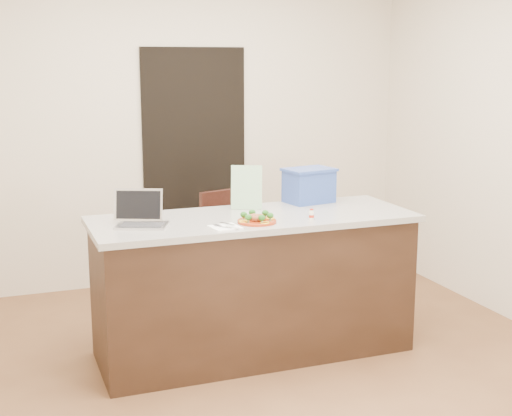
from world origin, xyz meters
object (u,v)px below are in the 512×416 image
object	(u,v)px
plate	(257,221)
yogurt_bottle	(311,215)
laptop	(140,215)
napkin	(225,227)
blue_box	(309,185)
chair	(228,244)
island	(254,285)

from	to	relation	value
plate	yogurt_bottle	world-z (taller)	yogurt_bottle
plate	laptop	xyz separation A→B (m)	(-0.68, 0.19, 0.05)
napkin	blue_box	xyz separation A→B (m)	(0.79, 0.53, 0.12)
chair	napkin	bearing A→B (deg)	-125.05
yogurt_bottle	chair	bearing A→B (deg)	100.80
yogurt_bottle	laptop	world-z (taller)	laptop
island	yogurt_bottle	bearing A→B (deg)	-36.82
plate	chair	xyz separation A→B (m)	(0.15, 1.02, -0.40)
plate	blue_box	distance (m)	0.74
island	plate	size ratio (longest dim) A/B	8.60
island	plate	world-z (taller)	plate
island	plate	bearing A→B (deg)	-104.05
plate	chair	distance (m)	1.11
napkin	yogurt_bottle	world-z (taller)	yogurt_bottle
island	napkin	size ratio (longest dim) A/B	12.60
laptop	blue_box	size ratio (longest dim) A/B	0.96
plate	laptop	world-z (taller)	laptop
napkin	yogurt_bottle	size ratio (longest dim) A/B	2.37
island	chair	bearing A→B (deg)	83.24
plate	island	bearing A→B (deg)	75.95
napkin	laptop	world-z (taller)	laptop
plate	yogurt_bottle	distance (m)	0.35
laptop	yogurt_bottle	bearing A→B (deg)	10.67
plate	chair	size ratio (longest dim) A/B	0.26
laptop	napkin	bearing A→B (deg)	-5.67
chair	laptop	bearing A→B (deg)	-151.00
island	laptop	size ratio (longest dim) A/B	5.80
island	napkin	bearing A→B (deg)	-137.61
plate	laptop	size ratio (longest dim) A/B	0.67
yogurt_bottle	blue_box	bearing A→B (deg)	67.18
island	laptop	xyz separation A→B (m)	(-0.72, 0.01, 0.51)
napkin	plate	bearing A→B (deg)	15.07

